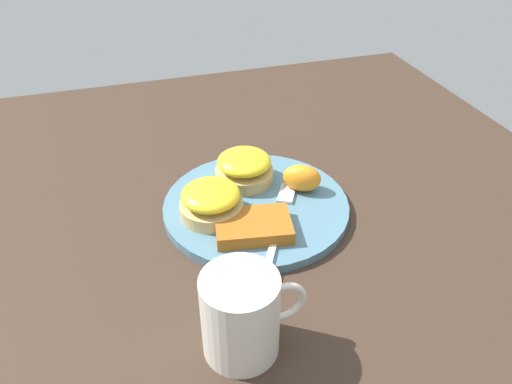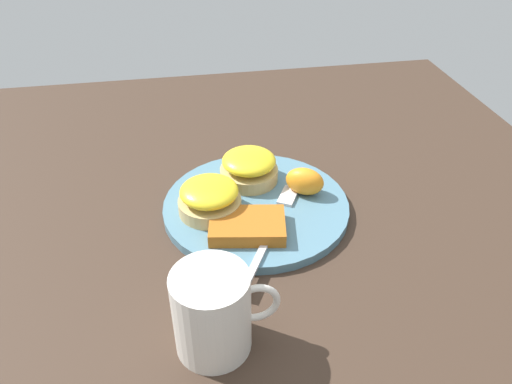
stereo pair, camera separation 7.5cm
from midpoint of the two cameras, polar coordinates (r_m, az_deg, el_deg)
ground_plane at (r=0.77m, az=2.79°, el=-2.16°), size 1.10×1.10×0.00m
plate at (r=0.76m, az=2.80°, el=-1.75°), size 0.28×0.28×0.01m
sandwich_benedict_left at (r=0.80m, az=1.76°, el=2.77°), size 0.09×0.09×0.05m
sandwich_benedict_right at (r=0.73m, az=-2.43°, el=-0.77°), size 0.09×0.09×0.05m
hashbrown_patty at (r=0.70m, az=2.06°, el=-3.99°), size 0.12×0.09×0.02m
orange_wedge at (r=0.78m, az=8.35°, el=1.12°), size 0.07×0.06×0.04m
fork at (r=0.71m, az=5.07°, el=-3.98°), size 0.13×0.21×0.00m
cup at (r=0.55m, az=-0.95°, el=-13.75°), size 0.12×0.09×0.10m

